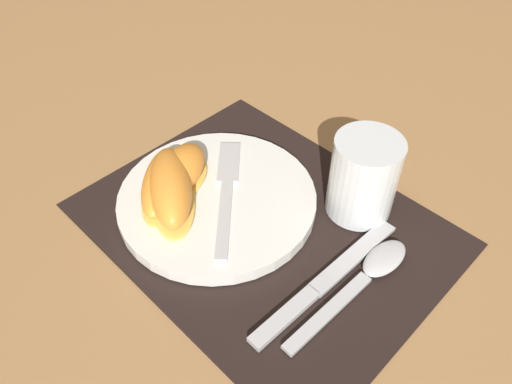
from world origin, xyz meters
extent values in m
plane|color=#A37547|center=(0.00, 0.00, 0.00)|extent=(3.00, 3.00, 0.00)
cube|color=black|center=(0.00, 0.00, 0.00)|extent=(0.41, 0.32, 0.00)
cylinder|color=white|center=(-0.06, -0.02, 0.01)|extent=(0.24, 0.24, 0.02)
cylinder|color=silver|center=(0.06, 0.10, 0.06)|extent=(0.08, 0.08, 0.10)
cylinder|color=yellow|center=(0.06, 0.10, 0.03)|extent=(0.06, 0.06, 0.06)
cube|color=#BCBCC1|center=(0.10, -0.08, 0.01)|extent=(0.02, 0.09, 0.01)
cube|color=#BCBCC1|center=(0.11, 0.03, 0.01)|extent=(0.02, 0.13, 0.01)
cube|color=#BCBCC1|center=(0.13, -0.04, 0.01)|extent=(0.02, 0.12, 0.01)
ellipsoid|color=#BCBCC1|center=(0.13, 0.05, 0.01)|extent=(0.04, 0.06, 0.01)
cube|color=#BCBCC1|center=(-0.03, -0.04, 0.02)|extent=(0.09, 0.10, 0.00)
cube|color=#BCBCC1|center=(-0.09, 0.03, 0.02)|extent=(0.07, 0.07, 0.00)
ellipsoid|color=#F7C656|center=(-0.11, -0.03, 0.02)|extent=(0.09, 0.11, 0.01)
ellipsoid|color=orange|center=(-0.11, -0.03, 0.04)|extent=(0.09, 0.11, 0.04)
ellipsoid|color=#F7C656|center=(-0.11, -0.06, 0.02)|extent=(0.12, 0.12, 0.01)
ellipsoid|color=orange|center=(-0.11, -0.06, 0.04)|extent=(0.11, 0.11, 0.03)
ellipsoid|color=#F7C656|center=(-0.09, -0.06, 0.02)|extent=(0.14, 0.12, 0.01)
ellipsoid|color=orange|center=(-0.09, -0.06, 0.04)|extent=(0.13, 0.11, 0.05)
camera|label=1|loc=(0.27, -0.29, 0.45)|focal=35.00mm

